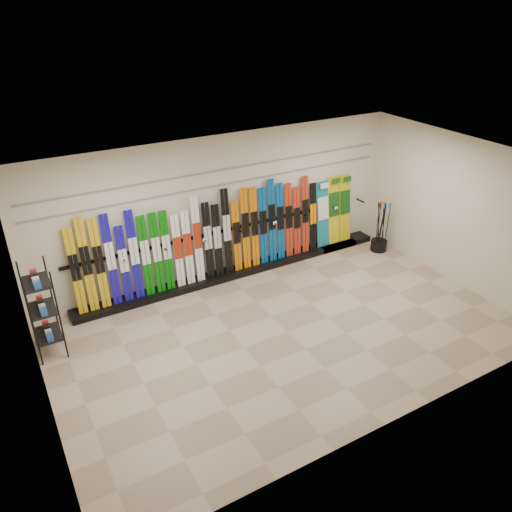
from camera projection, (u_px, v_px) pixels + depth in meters
floor at (287, 332)px, 8.92m from camera, size 8.00×8.00×0.00m
back_wall at (223, 208)px, 10.13m from camera, size 8.00×0.00×8.00m
left_wall at (32, 331)px, 6.46m from camera, size 0.00×5.00×5.00m
right_wall at (458, 211)px, 9.97m from camera, size 0.00×5.00×5.00m
ceiling at (293, 171)px, 7.51m from camera, size 8.00×8.00×0.00m
ski_rack_base at (239, 271)px, 10.74m from camera, size 8.00×0.40×0.12m
skis at (207, 240)px, 10.04m from camera, size 5.37×0.20×1.84m
snowboards at (334, 211)px, 11.52m from camera, size 0.95×0.24×1.58m
accessory_rack at (43, 311)px, 8.07m from camera, size 0.40×0.60×1.63m
pole_bin at (379, 245)px, 11.69m from camera, size 0.38×0.38×0.25m
ski_poles at (381, 227)px, 11.43m from camera, size 0.31×0.24×1.18m
slatwall_rail_0 at (222, 185)px, 9.88m from camera, size 7.60×0.02×0.03m
slatwall_rail_1 at (222, 170)px, 9.74m from camera, size 7.60×0.02×0.03m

